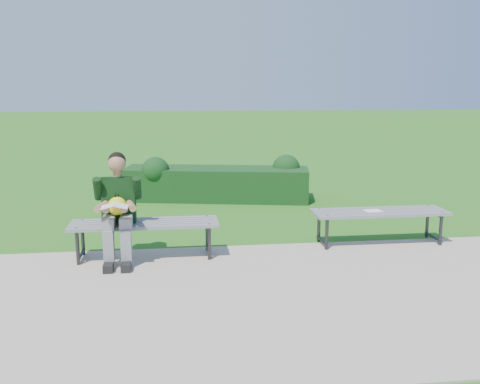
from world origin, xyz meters
TOP-DOWN VIEW (x-y plane):
  - ground at (0.00, 0.00)m, footprint 80.00×80.00m
  - walkway at (0.00, -1.75)m, footprint 30.00×3.50m
  - hedge at (0.14, 3.07)m, footprint 3.53×1.52m
  - bench_left at (-1.05, -0.34)m, footprint 1.80×0.50m
  - bench_right at (2.05, -0.12)m, footprint 1.80×0.50m
  - seated_boy at (-1.35, -0.43)m, footprint 0.56×0.76m
  - paper_sheet at (1.95, -0.12)m, footprint 0.24×0.18m

SIDE VIEW (x-z plane):
  - ground at x=0.00m, z-range 0.00..0.00m
  - walkway at x=0.00m, z-range 0.00..0.02m
  - hedge at x=0.14m, z-range -0.08..0.75m
  - bench_left at x=-1.05m, z-range 0.19..0.64m
  - bench_right at x=2.05m, z-range 0.19..0.64m
  - paper_sheet at x=1.95m, z-range 0.47..0.48m
  - seated_boy at x=-1.35m, z-range 0.06..1.37m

